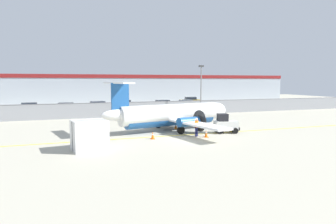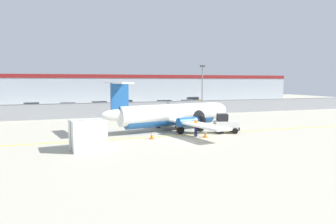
{
  "view_description": "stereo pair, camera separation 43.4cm",
  "coord_description": "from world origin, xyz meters",
  "views": [
    {
      "loc": [
        -10.71,
        -23.55,
        5.02
      ],
      "look_at": [
        -0.47,
        5.79,
        1.8
      ],
      "focal_mm": 32.0,
      "sensor_mm": 36.0,
      "label": 1
    },
    {
      "loc": [
        -10.3,
        -23.69,
        5.02
      ],
      "look_at": [
        -0.47,
        5.79,
        1.8
      ],
      "focal_mm": 32.0,
      "sensor_mm": 36.0,
      "label": 2
    }
  ],
  "objects": [
    {
      "name": "baggage_tug",
      "position": [
        4.02,
        1.75,
        0.86
      ],
      "size": [
        2.51,
        1.78,
        1.88
      ],
      "rotation": [
        0.0,
        0.0,
        -0.21
      ],
      "color": "silver",
      "rests_on": "ground"
    },
    {
      "name": "cargo_container",
      "position": [
        -9.04,
        -1.39,
        1.1
      ],
      "size": [
        2.69,
        2.36,
        2.2
      ],
      "rotation": [
        0.0,
        0.0,
        0.16
      ],
      "color": "silver",
      "rests_on": "ground"
    },
    {
      "name": "traffic_cone_far_right",
      "position": [
        1.23,
        0.28,
        0.31
      ],
      "size": [
        0.36,
        0.36,
        0.64
      ],
      "color": "orange",
      "rests_on": "ground"
    },
    {
      "name": "parked_car_1",
      "position": [
        -10.55,
        25.37,
        0.89
      ],
      "size": [
        4.31,
        2.25,
        1.58
      ],
      "rotation": [
        0.0,
        0.0,
        3.07
      ],
      "color": "silver",
      "rests_on": "parking_lot_strip"
    },
    {
      "name": "ground_crew_worker",
      "position": [
        0.58,
        0.94,
        0.95
      ],
      "size": [
        0.5,
        0.47,
        1.7
      ],
      "rotation": [
        0.0,
        0.0,
        2.18
      ],
      "color": "#191E4C",
      "rests_on": "ground"
    },
    {
      "name": "parked_car_0",
      "position": [
        -15.73,
        27.28,
        0.89
      ],
      "size": [
        4.37,
        2.39,
        1.58
      ],
      "rotation": [
        0.0,
        0.0,
        0.12
      ],
      "color": "gray",
      "rests_on": "parking_lot_strip"
    },
    {
      "name": "traffic_cone_near_left",
      "position": [
        4.46,
        3.33,
        0.31
      ],
      "size": [
        0.36,
        0.36,
        0.64
      ],
      "color": "orange",
      "rests_on": "ground"
    },
    {
      "name": "parking_lot_strip",
      "position": [
        0.0,
        29.5,
        0.06
      ],
      "size": [
        98.0,
        17.0,
        0.12
      ],
      "color": "#38383A",
      "rests_on": "ground"
    },
    {
      "name": "background_building",
      "position": [
        0.0,
        47.99,
        3.26
      ],
      "size": [
        91.0,
        8.1,
        6.5
      ],
      "color": "#A8B2BC",
      "rests_on": "ground"
    },
    {
      "name": "apron_light_pole",
      "position": [
        8.04,
        15.71,
        4.3
      ],
      "size": [
        0.7,
        0.3,
        7.27
      ],
      "color": "slate",
      "rests_on": "ground"
    },
    {
      "name": "parked_car_4",
      "position": [
        5.67,
        26.6,
        0.89
      ],
      "size": [
        4.27,
        2.14,
        1.58
      ],
      "rotation": [
        0.0,
        0.0,
        3.18
      ],
      "color": "slate",
      "rests_on": "parking_lot_strip"
    },
    {
      "name": "traffic_cone_far_left",
      "position": [
        -3.53,
        1.07,
        0.31
      ],
      "size": [
        0.36,
        0.36,
        0.64
      ],
      "color": "orange",
      "rests_on": "ground"
    },
    {
      "name": "parked_car_2",
      "position": [
        -5.34,
        26.89,
        0.89
      ],
      "size": [
        4.4,
        2.45,
        1.58
      ],
      "rotation": [
        0.0,
        0.0,
        0.14
      ],
      "color": "navy",
      "rests_on": "parking_lot_strip"
    },
    {
      "name": "commuter_airplane",
      "position": [
        -0.22,
        4.84,
        1.6
      ],
      "size": [
        14.39,
        15.97,
        4.92
      ],
      "rotation": [
        0.0,
        0.0,
        0.21
      ],
      "color": "white",
      "rests_on": "ground"
    },
    {
      "name": "parked_car_5",
      "position": [
        9.86,
        25.36,
        0.89
      ],
      "size": [
        4.36,
        2.35,
        1.58
      ],
      "rotation": [
        0.0,
        0.0,
        -0.11
      ],
      "color": "black",
      "rests_on": "parking_lot_strip"
    },
    {
      "name": "perimeter_fence",
      "position": [
        0.0,
        18.0,
        1.12
      ],
      "size": [
        98.0,
        0.1,
        2.1
      ],
      "color": "gray",
      "rests_on": "ground"
    },
    {
      "name": "parked_car_6",
      "position": [
        14.44,
        34.38,
        0.89
      ],
      "size": [
        4.38,
        2.42,
        1.58
      ],
      "rotation": [
        0.0,
        0.0,
        3.01
      ],
      "color": "#B28C19",
      "rests_on": "parking_lot_strip"
    },
    {
      "name": "ground_plane",
      "position": [
        0.0,
        2.0,
        0.0
      ],
      "size": [
        140.0,
        140.0,
        0.01
      ],
      "color": "#B2AD99"
    },
    {
      "name": "parked_car_3",
      "position": [
        -0.61,
        28.91,
        0.89
      ],
      "size": [
        4.32,
        2.25,
        1.58
      ],
      "rotation": [
        0.0,
        0.0,
        0.08
      ],
      "color": "slate",
      "rests_on": "parking_lot_strip"
    },
    {
      "name": "traffic_cone_near_right",
      "position": [
        0.29,
        5.49,
        0.31
      ],
      "size": [
        0.36,
        0.36,
        0.64
      ],
      "color": "orange",
      "rests_on": "ground"
    }
  ]
}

